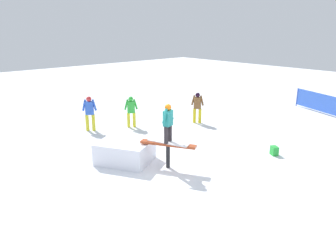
{
  "coord_description": "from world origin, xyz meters",
  "views": [
    {
      "loc": [
        7.76,
        -6.93,
        4.67
      ],
      "look_at": [
        0.0,
        0.0,
        1.5
      ],
      "focal_mm": 35.0,
      "sensor_mm": 36.0,
      "label": 1
    }
  ],
  "objects_px": {
    "rail_feature": "(168,147)",
    "main_rider_on_rail": "(168,124)",
    "bystander_blue": "(90,112)",
    "bystander_brown": "(197,106)",
    "backpack_on_snow": "(274,151)",
    "bystander_green": "(131,110)"
  },
  "relations": [
    {
      "from": "main_rider_on_rail",
      "to": "bystander_brown",
      "type": "bearing_deg",
      "value": 102.92
    },
    {
      "from": "bystander_blue",
      "to": "bystander_brown",
      "type": "xyz_separation_m",
      "value": [
        2.43,
        4.64,
        -0.04
      ]
    },
    {
      "from": "bystander_green",
      "to": "backpack_on_snow",
      "type": "height_order",
      "value": "bystander_green"
    },
    {
      "from": "main_rider_on_rail",
      "to": "bystander_green",
      "type": "bearing_deg",
      "value": 138.3
    },
    {
      "from": "rail_feature",
      "to": "bystander_brown",
      "type": "relative_size",
      "value": 1.18
    },
    {
      "from": "bystander_green",
      "to": "bystander_blue",
      "type": "bearing_deg",
      "value": 5.15
    },
    {
      "from": "main_rider_on_rail",
      "to": "bystander_green",
      "type": "relative_size",
      "value": 0.98
    },
    {
      "from": "main_rider_on_rail",
      "to": "bystander_brown",
      "type": "relative_size",
      "value": 0.96
    },
    {
      "from": "rail_feature",
      "to": "main_rider_on_rail",
      "type": "distance_m",
      "value": 0.82
    },
    {
      "from": "bystander_blue",
      "to": "bystander_brown",
      "type": "relative_size",
      "value": 1.05
    },
    {
      "from": "bystander_blue",
      "to": "bystander_brown",
      "type": "bearing_deg",
      "value": 9.2
    },
    {
      "from": "main_rider_on_rail",
      "to": "bystander_blue",
      "type": "height_order",
      "value": "main_rider_on_rail"
    },
    {
      "from": "main_rider_on_rail",
      "to": "backpack_on_snow",
      "type": "distance_m",
      "value": 4.41
    },
    {
      "from": "backpack_on_snow",
      "to": "bystander_green",
      "type": "bearing_deg",
      "value": 48.45
    },
    {
      "from": "backpack_on_snow",
      "to": "rail_feature",
      "type": "bearing_deg",
      "value": 96.26
    },
    {
      "from": "rail_feature",
      "to": "bystander_blue",
      "type": "xyz_separation_m",
      "value": [
        -5.53,
        0.1,
        0.18
      ]
    },
    {
      "from": "bystander_green",
      "to": "main_rider_on_rail",
      "type": "bearing_deg",
      "value": 98.84
    },
    {
      "from": "bystander_blue",
      "to": "bystander_brown",
      "type": "height_order",
      "value": "bystander_blue"
    },
    {
      "from": "bystander_brown",
      "to": "bystander_green",
      "type": "bearing_deg",
      "value": 25.1
    },
    {
      "from": "bystander_blue",
      "to": "bystander_brown",
      "type": "distance_m",
      "value": 5.24
    },
    {
      "from": "main_rider_on_rail",
      "to": "bystander_brown",
      "type": "distance_m",
      "value": 5.71
    },
    {
      "from": "main_rider_on_rail",
      "to": "backpack_on_snow",
      "type": "height_order",
      "value": "main_rider_on_rail"
    }
  ]
}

